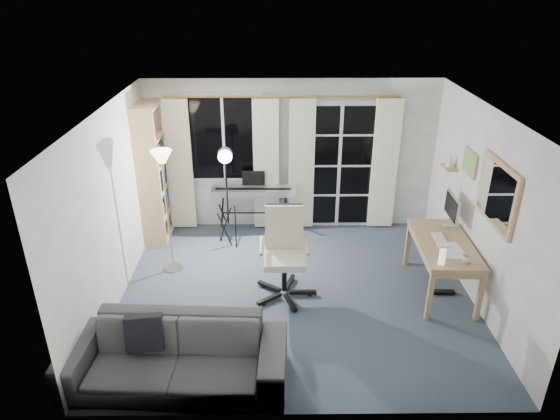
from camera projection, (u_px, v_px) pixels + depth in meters
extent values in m
cube|color=#374050|center=(296.00, 293.00, 6.53)|extent=(4.50, 4.00, 0.02)
cube|color=white|center=(224.00, 138.00, 7.67)|extent=(1.20, 0.06, 1.40)
cube|color=black|center=(224.00, 138.00, 7.64)|extent=(1.10, 0.02, 1.30)
cube|color=white|center=(224.00, 139.00, 7.64)|extent=(0.04, 0.03, 1.30)
cube|color=white|center=(339.00, 167.00, 7.89)|extent=(1.32, 0.06, 2.11)
cube|color=black|center=(320.00, 167.00, 7.86)|extent=(0.55, 0.02, 1.95)
cube|color=black|center=(358.00, 167.00, 7.87)|extent=(0.55, 0.02, 1.95)
cube|color=white|center=(339.00, 167.00, 7.85)|extent=(0.05, 0.04, 2.05)
cube|color=white|center=(338.00, 195.00, 8.06)|extent=(1.15, 0.03, 0.03)
cube|color=white|center=(339.00, 166.00, 7.84)|extent=(1.15, 0.03, 0.03)
cube|color=white|center=(341.00, 135.00, 7.63)|extent=(1.15, 0.03, 0.03)
cylinder|color=gold|center=(282.00, 97.00, 7.33)|extent=(3.50, 0.03, 0.03)
cube|color=#F3F0C7|center=(179.00, 166.00, 7.75)|extent=(0.40, 0.07, 2.10)
cube|color=#F3F0C7|center=(266.00, 166.00, 7.77)|extent=(0.40, 0.07, 2.10)
cube|color=#F3F0C7|center=(301.00, 166.00, 7.77)|extent=(0.40, 0.07, 2.10)
cube|color=#F3F0C7|center=(385.00, 165.00, 7.78)|extent=(0.40, 0.07, 2.10)
cube|color=tan|center=(148.00, 183.00, 7.15)|extent=(0.34, 0.04, 2.14)
cube|color=tan|center=(161.00, 161.00, 8.02)|extent=(0.34, 0.04, 2.14)
cube|color=tan|center=(145.00, 171.00, 7.58)|extent=(0.05, 0.96, 2.14)
cube|color=tan|center=(162.00, 231.00, 8.02)|extent=(0.36, 0.97, 0.03)
cube|color=tan|center=(159.00, 209.00, 7.85)|extent=(0.36, 0.97, 0.03)
cube|color=tan|center=(157.00, 185.00, 7.68)|extent=(0.36, 0.97, 0.03)
cube|color=tan|center=(154.00, 161.00, 7.51)|extent=(0.36, 0.97, 0.03)
cube|color=tan|center=(151.00, 134.00, 7.34)|extent=(0.36, 0.97, 0.03)
cube|color=tan|center=(147.00, 103.00, 7.14)|extent=(0.36, 0.97, 0.03)
cube|color=silver|center=(155.00, 211.00, 7.43)|extent=(0.24, 0.07, 0.27)
cube|color=#B09049|center=(156.00, 210.00, 7.54)|extent=(0.24, 0.05, 0.22)
cube|color=#2B2B2B|center=(157.00, 207.00, 7.61)|extent=(0.24, 0.04, 0.25)
cube|color=#B09049|center=(158.00, 202.00, 7.67)|extent=(0.24, 0.04, 0.32)
cube|color=silver|center=(159.00, 202.00, 7.76)|extent=(0.24, 0.06, 0.25)
cube|color=#9C432C|center=(161.00, 199.00, 7.85)|extent=(0.24, 0.04, 0.26)
cube|color=#315393|center=(162.00, 197.00, 7.92)|extent=(0.24, 0.05, 0.26)
cube|color=#B09049|center=(163.00, 195.00, 8.01)|extent=(0.24, 0.04, 0.25)
cube|color=#9C432C|center=(164.00, 193.00, 8.08)|extent=(0.24, 0.06, 0.25)
cube|color=#2B2B2B|center=(165.00, 190.00, 8.16)|extent=(0.24, 0.03, 0.28)
cube|color=#315393|center=(152.00, 186.00, 7.26)|extent=(0.24, 0.04, 0.29)
cube|color=#2B2B2B|center=(153.00, 184.00, 7.33)|extent=(0.24, 0.07, 0.29)
cube|color=#2B2B2B|center=(154.00, 182.00, 7.43)|extent=(0.24, 0.04, 0.25)
cube|color=#315393|center=(155.00, 181.00, 7.51)|extent=(0.24, 0.04, 0.23)
cube|color=#315393|center=(156.00, 178.00, 7.57)|extent=(0.24, 0.04, 0.25)
cube|color=#2B2B2B|center=(157.00, 175.00, 7.64)|extent=(0.24, 0.04, 0.29)
cube|color=#2B2B2B|center=(158.00, 175.00, 7.72)|extent=(0.24, 0.05, 0.23)
cube|color=#B9CE4D|center=(160.00, 173.00, 7.80)|extent=(0.24, 0.05, 0.25)
cube|color=#B09049|center=(161.00, 170.00, 7.88)|extent=(0.24, 0.03, 0.26)
cube|color=#2B2B2B|center=(162.00, 169.00, 7.94)|extent=(0.24, 0.03, 0.25)
cube|color=#9C432C|center=(148.00, 159.00, 7.08)|extent=(0.24, 0.04, 0.30)
cube|color=#2B2B2B|center=(150.00, 159.00, 7.17)|extent=(0.24, 0.03, 0.23)
cube|color=silver|center=(151.00, 155.00, 7.22)|extent=(0.24, 0.04, 0.32)
cube|color=silver|center=(152.00, 154.00, 7.29)|extent=(0.24, 0.04, 0.29)
cube|color=#B09049|center=(153.00, 154.00, 7.38)|extent=(0.24, 0.04, 0.24)
cube|color=#315393|center=(154.00, 152.00, 7.44)|extent=(0.24, 0.05, 0.25)
cylinder|color=#B2B2B7|center=(173.00, 267.00, 7.07)|extent=(0.33, 0.33, 0.03)
cylinder|color=#B2B2B7|center=(168.00, 216.00, 6.72)|extent=(0.04, 0.04, 1.62)
cone|color=#FFE5B2|center=(161.00, 157.00, 6.36)|extent=(0.35, 0.35, 0.17)
cylinder|color=black|center=(222.00, 213.00, 7.91)|extent=(0.03, 0.63, 0.57)
cylinder|color=black|center=(222.00, 213.00, 7.91)|extent=(0.03, 0.63, 0.57)
cylinder|color=black|center=(286.00, 213.00, 7.91)|extent=(0.03, 0.63, 0.57)
cylinder|color=black|center=(286.00, 213.00, 7.91)|extent=(0.03, 0.63, 0.57)
cylinder|color=black|center=(254.00, 213.00, 7.91)|extent=(1.01, 0.04, 0.02)
cube|color=silver|center=(253.00, 191.00, 7.75)|extent=(1.31, 0.35, 0.09)
cube|color=white|center=(253.00, 191.00, 7.66)|extent=(1.21, 0.16, 0.02)
cube|color=black|center=(253.00, 189.00, 7.69)|extent=(1.17, 0.10, 0.01)
cube|color=black|center=(254.00, 178.00, 7.77)|extent=(0.35, 0.08, 0.22)
cylinder|color=black|center=(236.00, 227.00, 7.59)|extent=(0.04, 0.25, 0.64)
cylinder|color=black|center=(225.00, 225.00, 7.66)|extent=(0.23, 0.12, 0.64)
cylinder|color=black|center=(225.00, 231.00, 7.50)|extent=(0.21, 0.15, 0.64)
cylinder|color=black|center=(227.00, 190.00, 7.32)|extent=(0.03, 0.03, 1.11)
cylinder|color=silver|center=(225.00, 155.00, 7.04)|extent=(0.22, 0.13, 0.21)
cylinder|color=white|center=(225.00, 157.00, 6.98)|extent=(0.18, 0.04, 0.18)
cube|color=black|center=(303.00, 292.00, 6.45)|extent=(0.35, 0.06, 0.04)
cylinder|color=black|center=(310.00, 294.00, 6.46)|extent=(0.06, 0.06, 0.06)
cube|color=black|center=(290.00, 282.00, 6.66)|extent=(0.16, 0.35, 0.04)
cylinder|color=black|center=(291.00, 280.00, 6.74)|extent=(0.06, 0.06, 0.06)
cube|color=black|center=(269.00, 286.00, 6.58)|extent=(0.32, 0.25, 0.04)
cylinder|color=black|center=(264.00, 285.00, 6.63)|extent=(0.06, 0.06, 0.06)
cube|color=black|center=(269.00, 299.00, 6.32)|extent=(0.32, 0.25, 0.04)
cylinder|color=black|center=(263.00, 303.00, 6.28)|extent=(0.06, 0.06, 0.06)
cube|color=black|center=(291.00, 303.00, 6.24)|extent=(0.16, 0.35, 0.04)
cylinder|color=black|center=(293.00, 308.00, 6.18)|extent=(0.06, 0.06, 0.06)
cylinder|color=black|center=(284.00, 275.00, 6.34)|extent=(0.07, 0.07, 0.44)
cube|color=beige|center=(284.00, 259.00, 6.24)|extent=(0.51, 0.51, 0.09)
cube|color=beige|center=(284.00, 227.00, 6.32)|extent=(0.48, 0.14, 0.58)
cube|color=black|center=(284.00, 224.00, 6.35)|extent=(0.46, 0.11, 0.53)
cylinder|color=tan|center=(261.00, 246.00, 6.18)|extent=(0.05, 0.44, 0.05)
cylinder|color=tan|center=(307.00, 246.00, 6.18)|extent=(0.05, 0.44, 0.05)
cube|color=#AA7D57|center=(445.00, 244.00, 6.30)|extent=(0.71, 1.35, 0.04)
cube|color=#AA7D57|center=(444.00, 248.00, 6.33)|extent=(0.67, 1.31, 0.09)
cube|color=#AA7D57|center=(430.00, 295.00, 5.89)|extent=(0.06, 0.06, 0.67)
cube|color=#AA7D57|center=(480.00, 296.00, 5.88)|extent=(0.06, 0.06, 0.67)
cube|color=#AA7D57|center=(408.00, 244.00, 7.03)|extent=(0.06, 0.06, 0.67)
cube|color=#AA7D57|center=(450.00, 244.00, 7.01)|extent=(0.06, 0.06, 0.67)
cube|color=silver|center=(449.00, 226.00, 6.70)|extent=(0.17, 0.12, 0.01)
cube|color=silver|center=(451.00, 217.00, 6.65)|extent=(0.04, 0.03, 0.21)
cube|color=silver|center=(452.00, 207.00, 6.58)|extent=(0.05, 0.51, 0.32)
cube|color=black|center=(451.00, 207.00, 6.58)|extent=(0.03, 0.47, 0.28)
cube|color=white|center=(440.00, 240.00, 6.33)|extent=(0.15, 0.40, 0.02)
cube|color=white|center=(443.00, 251.00, 6.07)|extent=(0.06, 0.10, 0.02)
cube|color=white|center=(452.00, 248.00, 6.16)|extent=(0.24, 0.31, 0.01)
cube|color=white|center=(454.00, 256.00, 5.99)|extent=(0.21, 0.17, 0.00)
cube|color=black|center=(441.00, 256.00, 5.88)|extent=(0.05, 0.04, 0.11)
cylinder|color=white|center=(442.00, 257.00, 5.78)|extent=(0.08, 0.08, 0.19)
cube|color=black|center=(443.00, 292.00, 6.50)|extent=(0.29, 0.09, 0.05)
imported|color=silver|center=(467.00, 259.00, 5.82)|extent=(0.12, 0.10, 0.12)
cube|color=tan|center=(497.00, 194.00, 5.57)|extent=(0.04, 0.94, 0.74)
cube|color=white|center=(496.00, 194.00, 5.57)|extent=(0.01, 0.84, 0.64)
cube|color=tan|center=(470.00, 162.00, 6.37)|extent=(0.03, 0.42, 0.32)
cube|color=#52A553|center=(469.00, 162.00, 6.37)|extent=(0.00, 0.36, 0.26)
cube|color=tan|center=(449.00, 167.00, 6.92)|extent=(0.16, 0.30, 0.02)
cone|color=beige|center=(450.00, 161.00, 6.89)|extent=(0.12, 0.12, 0.15)
imported|color=#313134|center=(174.00, 347.00, 4.93)|extent=(2.25, 0.76, 0.87)
cube|color=black|center=(144.00, 333.00, 5.00)|extent=(0.39, 0.25, 0.39)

